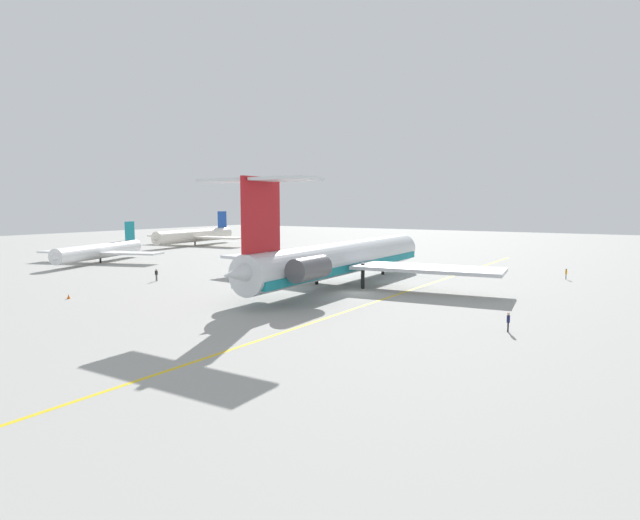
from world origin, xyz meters
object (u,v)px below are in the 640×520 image
airliner_mid_left (98,251)px  ground_crew_near_nose (298,255)px  safety_cone_nose (489,272)px  safety_cone_wingtip (69,296)px  ground_crew_near_tail (156,273)px  ground_crew_starboard (566,273)px  main_jetliner (339,259)px  airliner_mid_right (193,236)px  ground_crew_portside (508,320)px

airliner_mid_left → ground_crew_near_nose: bearing=107.9°
safety_cone_nose → safety_cone_wingtip: (-50.85, 36.81, 0.00)m
safety_cone_wingtip → ground_crew_near_tail: bearing=9.9°
ground_crew_near_tail → ground_crew_starboard: (34.41, -51.13, -0.10)m
ground_crew_starboard → main_jetliner: bearing=-147.1°
ground_crew_near_tail → safety_cone_nose: bearing=-126.2°
main_jetliner → airliner_mid_right: (40.86, 71.28, -1.09)m
main_jetliner → safety_cone_nose: main_jetliner is taller
ground_crew_portside → ground_crew_near_tail: bearing=177.1°
airliner_mid_right → safety_cone_nose: airliner_mid_right is taller
ground_crew_starboard → safety_cone_nose: 11.73m
airliner_mid_right → ground_crew_near_tail: (-50.98, -45.80, -1.64)m
ground_crew_starboard → safety_cone_nose: bearing=164.2°
airliner_mid_left → safety_cone_wingtip: 40.79m
ground_crew_starboard → safety_cone_wingtip: (-49.78, 48.46, -0.77)m
airliner_mid_left → ground_crew_portside: bearing=59.8°
ground_crew_near_nose → ground_crew_starboard: ground_crew_near_nose is taller
ground_crew_near_tail → safety_cone_wingtip: (-15.37, -2.67, -0.87)m
ground_crew_portside → main_jetliner: bearing=152.7°
main_jetliner → ground_crew_starboard: size_ratio=29.39×
ground_crew_near_nose → safety_cone_nose: size_ratio=3.27×
airliner_mid_left → ground_crew_starboard: 83.83m
ground_crew_near_nose → safety_cone_nose: ground_crew_near_nose is taller
ground_crew_starboard → safety_cone_nose: (1.06, 11.65, -0.77)m
ground_crew_portside → ground_crew_starboard: (38.31, -0.18, -0.07)m
airliner_mid_right → airliner_mid_left: bearing=16.0°
airliner_mid_right → ground_crew_near_nose: (-16.66, -47.48, -1.64)m
ground_crew_starboard → safety_cone_wingtip: ground_crew_starboard is taller
airliner_mid_right → ground_crew_starboard: bearing=74.1°
ground_crew_portside → safety_cone_wingtip: bearing=-165.1°
safety_cone_wingtip → main_jetliner: bearing=-41.8°
ground_crew_portside → airliner_mid_left: bearing=171.6°
safety_cone_nose → ground_crew_near_nose: bearing=91.7°
safety_cone_wingtip → ground_crew_near_nose: bearing=1.1°
airliner_mid_right → ground_crew_starboard: 98.36m
ground_crew_near_tail → airliner_mid_left: bearing=-7.4°
airliner_mid_right → ground_crew_portside: 111.25m
airliner_mid_left → ground_crew_near_tail: 30.83m
ground_crew_portside → ground_crew_starboard: 38.31m
main_jetliner → airliner_mid_left: size_ratio=1.92×
safety_cone_wingtip → airliner_mid_right: bearing=36.1°
ground_crew_portside → safety_cone_nose: bearing=107.7°
airliner_mid_left → ground_crew_near_tail: bearing=50.5°
ground_crew_near_tail → ground_crew_portside: size_ratio=1.02×
ground_crew_portside → safety_cone_wingtip: ground_crew_portside is taller
main_jetliner → safety_cone_wingtip: bearing=137.3°
airliner_mid_right → ground_crew_near_nose: 50.34m
ground_crew_near_nose → ground_crew_starboard: 49.46m
airliner_mid_right → safety_cone_wingtip: 82.22m
airliner_mid_right → ground_crew_near_tail: bearing=35.7°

